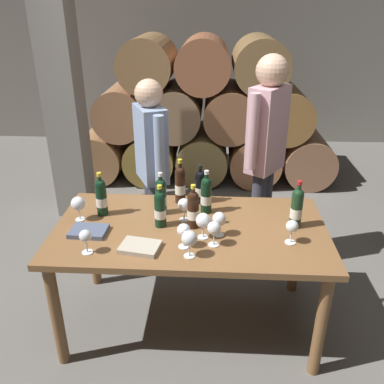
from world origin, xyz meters
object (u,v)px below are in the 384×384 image
object	(u,v)px
tasting_notebook	(89,231)
taster_seated_left	(152,161)
wine_glass_0	(203,221)
wine_bottle_6	(193,209)
wine_glass_4	(78,204)
wine_glass_7	(219,219)
wine_glass_3	(184,205)
wine_bottle_1	(297,208)
leather_ledger	(140,247)
wine_glass_5	(189,239)
wine_bottle_0	(161,196)
sommelier_presenting	(266,146)
wine_bottle_2	(160,208)
wine_bottle_3	(101,197)
wine_bottle_7	(180,184)
dining_table	(190,240)
wine_glass_2	(292,227)
wine_bottle_5	(206,195)
wine_glass_8	(214,229)
wine_glass_6	(85,237)
wine_glass_1	(184,231)
wine_bottle_4	(200,186)

from	to	relation	value
tasting_notebook	taster_seated_left	world-z (taller)	taster_seated_left
wine_glass_0	wine_bottle_6	bearing A→B (deg)	117.81
wine_glass_0	taster_seated_left	xyz separation A→B (m)	(-0.42, 0.83, 0.05)
wine_glass_4	wine_glass_7	bearing A→B (deg)	-8.94
wine_bottle_6	wine_glass_7	bearing A→B (deg)	-30.26
wine_glass_3	taster_seated_left	bearing A→B (deg)	115.10
wine_glass_0	taster_seated_left	size ratio (longest dim) A/B	0.11
wine_glass_7	taster_seated_left	distance (m)	0.96
wine_bottle_1	leather_ledger	xyz separation A→B (m)	(-0.92, -0.30, -0.12)
wine_glass_5	wine_bottle_0	bearing A→B (deg)	113.77
sommelier_presenting	wine_glass_7	bearing A→B (deg)	-112.94
wine_bottle_2	wine_bottle_3	world-z (taller)	wine_bottle_3
tasting_notebook	wine_bottle_2	bearing A→B (deg)	17.66
wine_bottle_3	wine_bottle_7	size ratio (longest dim) A/B	0.94
tasting_notebook	taster_seated_left	distance (m)	0.88
dining_table	wine_glass_0	distance (m)	0.25
wine_glass_2	wine_glass_7	size ratio (longest dim) A/B	0.95
dining_table	taster_seated_left	bearing A→B (deg)	115.26
leather_ledger	wine_bottle_5	bearing A→B (deg)	62.31
leather_ledger	wine_glass_8	bearing A→B (deg)	19.11
wine_glass_3	wine_glass_2	bearing A→B (deg)	-20.05
wine_bottle_6	wine_glass_0	xyz separation A→B (m)	(0.07, -0.12, -0.01)
wine_bottle_7	wine_glass_7	size ratio (longest dim) A/B	2.06
wine_glass_2	wine_glass_3	world-z (taller)	wine_glass_3
wine_glass_2	tasting_notebook	size ratio (longest dim) A/B	0.67
wine_glass_6	wine_glass_1	bearing A→B (deg)	9.24
wine_bottle_0	leather_ledger	bearing A→B (deg)	-99.23
leather_ledger	sommelier_presenting	distance (m)	1.32
wine_bottle_5	wine_glass_5	size ratio (longest dim) A/B	1.86
wine_glass_4	sommelier_presenting	size ratio (longest dim) A/B	0.10
sommelier_presenting	wine_glass_1	bearing A→B (deg)	-119.64
wine_bottle_5	wine_glass_7	xyz separation A→B (m)	(0.08, -0.29, -0.02)
wine_bottle_5	taster_seated_left	bearing A→B (deg)	130.24
wine_bottle_3	tasting_notebook	distance (m)	0.27
wine_glass_2	wine_bottle_5	bearing A→B (deg)	145.03
wine_bottle_7	wine_bottle_4	bearing A→B (deg)	1.59
dining_table	wine_glass_1	size ratio (longest dim) A/B	11.23
wine_glass_4	tasting_notebook	bearing A→B (deg)	-57.46
wine_bottle_6	wine_glass_3	world-z (taller)	wine_bottle_6
wine_bottle_1	wine_bottle_5	bearing A→B (deg)	163.86
wine_bottle_1	wine_glass_8	xyz separation A→B (m)	(-0.50, -0.24, -0.03)
wine_glass_7	taster_seated_left	world-z (taller)	taster_seated_left
wine_glass_6	sommelier_presenting	xyz separation A→B (m)	(1.09, 1.06, 0.18)
wine_bottle_3	wine_glass_7	distance (m)	0.80
wine_bottle_0	wine_glass_1	xyz separation A→B (m)	(0.18, -0.40, -0.02)
wine_glass_5	wine_bottle_1	bearing A→B (deg)	29.50
wine_bottle_7	tasting_notebook	size ratio (longest dim) A/B	1.45
wine_glass_4	wine_bottle_3	bearing A→B (deg)	32.10
wine_bottle_3	wine_glass_1	size ratio (longest dim) A/B	1.97
wine_bottle_0	taster_seated_left	xyz separation A→B (m)	(-0.14, 0.54, 0.04)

